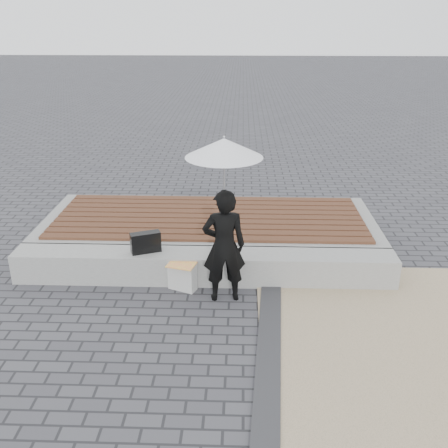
{
  "coord_description": "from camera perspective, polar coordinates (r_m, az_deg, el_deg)",
  "views": [
    {
      "loc": [
        0.47,
        -4.37,
        3.29
      ],
      "look_at": [
        0.28,
        1.13,
        1.0
      ],
      "focal_mm": 40.87,
      "sensor_mm": 36.0,
      "label": 1
    }
  ],
  "objects": [
    {
      "name": "ground",
      "position": [
        5.49,
        -3.46,
        -14.28
      ],
      "size": [
        80.0,
        80.0,
        0.0
      ],
      "primitive_type": "plane",
      "color": "#454449",
      "rests_on": "ground"
    },
    {
      "name": "edging_band",
      "position": [
        5.08,
        4.87,
        -17.66
      ],
      "size": [
        0.61,
        5.2,
        0.04
      ],
      "primitive_type": "cube",
      "rotation": [
        0.0,
        0.0,
        -0.07
      ],
      "color": "#303033",
      "rests_on": "ground"
    },
    {
      "name": "seating_ledge",
      "position": [
        6.74,
        -2.26,
        -4.73
      ],
      "size": [
        5.0,
        0.45,
        0.4
      ],
      "primitive_type": "cube",
      "color": "#A5A5A0",
      "rests_on": "ground"
    },
    {
      "name": "timber_platform",
      "position": [
        7.82,
        -1.63,
        -0.7
      ],
      "size": [
        5.0,
        2.0,
        0.4
      ],
      "primitive_type": "cube",
      "color": "gray",
      "rests_on": "ground"
    },
    {
      "name": "timber_decking",
      "position": [
        7.74,
        -1.65,
        0.8
      ],
      "size": [
        4.6,
        1.8,
        0.04
      ],
      "primitive_type": null,
      "color": "brown",
      "rests_on": "timber_platform"
    },
    {
      "name": "woman",
      "position": [
        6.08,
        0.0,
        -2.5
      ],
      "size": [
        0.56,
        0.41,
        1.43
      ],
      "primitive_type": "imported",
      "rotation": [
        0.0,
        0.0,
        3.28
      ],
      "color": "black",
      "rests_on": "ground"
    },
    {
      "name": "parasol",
      "position": [
        5.68,
        0.0,
        8.51
      ],
      "size": [
        0.87,
        0.87,
        1.12
      ],
      "rotation": [
        0.0,
        0.0,
        -0.32
      ],
      "color": "#B2B3B7",
      "rests_on": "ground"
    },
    {
      "name": "handbag",
      "position": [
        6.68,
        -8.76,
        -2.04
      ],
      "size": [
        0.41,
        0.27,
        0.27
      ],
      "primitive_type": "cube",
      "rotation": [
        0.0,
        0.0,
        0.38
      ],
      "color": "black",
      "rests_on": "seating_ledge"
    },
    {
      "name": "canvas_tote",
      "position": [
        6.54,
        -4.68,
        -5.84
      ],
      "size": [
        0.38,
        0.27,
        0.37
      ],
      "primitive_type": "cube",
      "rotation": [
        0.0,
        0.0,
        -0.41
      ],
      "color": "silver",
      "rests_on": "ground"
    },
    {
      "name": "magazine",
      "position": [
        6.41,
        -4.79,
        -4.55
      ],
      "size": [
        0.4,
        0.33,
        0.01
      ],
      "primitive_type": "cube",
      "rotation": [
        0.0,
        0.0,
        -0.27
      ],
      "color": "#FD4951",
      "rests_on": "canvas_tote"
    }
  ]
}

